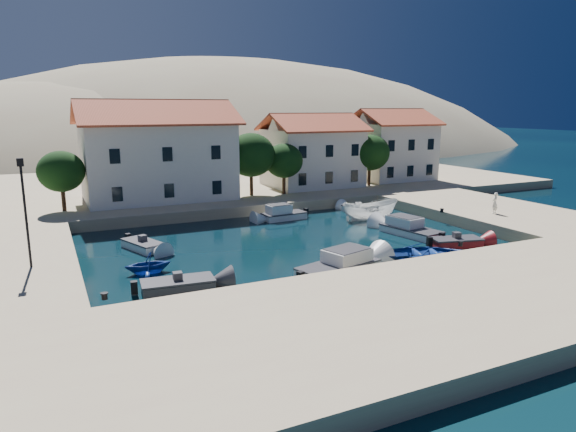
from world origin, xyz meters
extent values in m
plane|color=black|center=(0.00, 0.00, 0.00)|extent=(400.00, 400.00, 0.00)
cube|color=tan|center=(0.00, -6.00, 0.50)|extent=(52.00, 12.00, 1.00)
cube|color=tan|center=(20.50, 10.00, 0.50)|extent=(11.00, 20.00, 1.00)
cube|color=tan|center=(-19.00, 10.00, 0.50)|extent=(8.00, 20.00, 1.00)
cube|color=tan|center=(2.00, 38.00, 0.50)|extent=(80.00, 36.00, 1.00)
ellipsoid|color=#9C8869|center=(-10.00, 110.00, -20.00)|extent=(198.00, 126.00, 72.00)
ellipsoid|color=#9C8869|center=(35.00, 130.00, -25.00)|extent=(220.00, 176.00, 99.00)
cube|color=white|center=(-6.00, 28.00, 4.75)|extent=(14.00, 9.00, 7.50)
pyramid|color=#9E3D23|center=(-6.00, 28.00, 9.60)|extent=(14.70, 9.45, 2.20)
cube|color=white|center=(12.00, 29.00, 4.25)|extent=(10.00, 8.00, 6.50)
pyramid|color=#9E3D23|center=(12.00, 29.00, 8.40)|extent=(10.50, 8.40, 1.80)
cube|color=white|center=(24.00, 30.00, 4.50)|extent=(9.00, 8.00, 7.00)
pyramid|color=#9E3D23|center=(24.00, 30.00, 8.90)|extent=(9.45, 8.40, 1.80)
cylinder|color=#382314|center=(-15.00, 25.00, 2.25)|extent=(0.36, 0.36, 2.50)
ellipsoid|color=black|center=(-15.00, 25.00, 4.50)|extent=(4.00, 4.00, 3.60)
cylinder|color=#382314|center=(3.00, 25.50, 2.50)|extent=(0.36, 0.36, 3.00)
ellipsoid|color=black|center=(3.00, 25.50, 5.20)|extent=(5.00, 5.00, 4.50)
cylinder|color=#382314|center=(6.50, 25.00, 2.25)|extent=(0.36, 0.36, 2.50)
ellipsoid|color=black|center=(6.50, 25.00, 4.50)|extent=(4.00, 4.00, 3.60)
cylinder|color=#382314|center=(18.00, 26.00, 2.38)|extent=(0.36, 0.36, 2.75)
ellipsoid|color=black|center=(18.00, 26.00, 4.85)|extent=(4.60, 4.60, 4.14)
cylinder|color=black|center=(-17.50, 8.00, 4.00)|extent=(0.14, 0.14, 6.00)
cube|color=black|center=(-17.50, 8.00, 7.00)|extent=(0.35, 0.25, 0.45)
cylinder|color=black|center=(-14.30, 0.80, 1.15)|extent=(0.36, 0.36, 0.30)
cylinder|color=black|center=(8.00, 0.80, 1.15)|extent=(0.36, 0.36, 0.30)
cylinder|color=black|center=(14.70, 10.00, 1.15)|extent=(0.36, 0.36, 0.30)
cube|color=#35353A|center=(-10.22, 3.25, 0.25)|extent=(4.03, 2.09, 0.90)
cube|color=#35353A|center=(-10.22, 3.25, 0.58)|extent=(4.12, 2.13, 0.10)
cube|color=#35353A|center=(-10.22, 3.25, 0.80)|extent=(0.55, 0.55, 0.50)
cube|color=silver|center=(-0.64, 1.97, 0.25)|extent=(5.69, 3.60, 0.90)
cube|color=#35353A|center=(-0.64, 1.97, 0.58)|extent=(5.82, 3.68, 0.10)
cube|color=silver|center=(-0.64, 1.97, 0.95)|extent=(3.21, 2.60, 0.90)
imported|color=navy|center=(6.04, 2.03, 0.00)|extent=(6.33, 5.32, 1.12)
cube|color=maroon|center=(10.42, 3.66, 0.25)|extent=(3.82, 2.42, 0.90)
cube|color=#35353A|center=(10.42, 3.66, 0.58)|extent=(3.91, 2.47, 0.10)
cube|color=#35353A|center=(10.42, 3.66, 0.80)|extent=(0.61, 0.61, 0.50)
cube|color=silver|center=(9.56, 7.76, 0.25)|extent=(2.84, 5.27, 0.90)
cube|color=#35353A|center=(9.56, 7.76, 0.58)|extent=(2.90, 5.40, 0.10)
cube|color=silver|center=(9.56, 7.76, 0.95)|extent=(2.15, 2.90, 0.90)
imported|color=silver|center=(9.86, 13.87, 0.00)|extent=(5.56, 2.94, 2.04)
cube|color=silver|center=(10.62, 17.04, 0.25)|extent=(1.91, 3.36, 0.90)
cube|color=#35353A|center=(10.62, 17.04, 0.58)|extent=(1.95, 3.44, 0.10)
cube|color=#35353A|center=(10.62, 17.04, 0.80)|extent=(0.56, 0.56, 0.50)
imported|color=navy|center=(-11.13, 7.08, 0.00)|extent=(2.79, 2.42, 1.45)
cube|color=silver|center=(-10.44, 12.70, 0.25)|extent=(2.66, 3.83, 0.90)
cube|color=#35353A|center=(-10.44, 12.70, 0.58)|extent=(2.72, 3.92, 0.10)
cube|color=#35353A|center=(-10.44, 12.70, 0.80)|extent=(0.64, 0.64, 0.50)
cube|color=silver|center=(3.00, 17.50, 0.25)|extent=(4.04, 1.97, 0.90)
cube|color=#35353A|center=(3.00, 17.50, 0.58)|extent=(4.13, 2.01, 0.10)
cube|color=silver|center=(3.00, 17.50, 0.95)|extent=(2.18, 1.57, 0.90)
imported|color=white|center=(18.38, 7.64, 1.92)|extent=(0.78, 0.65, 1.83)
camera|label=1|loc=(-16.39, -23.75, 9.91)|focal=32.00mm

